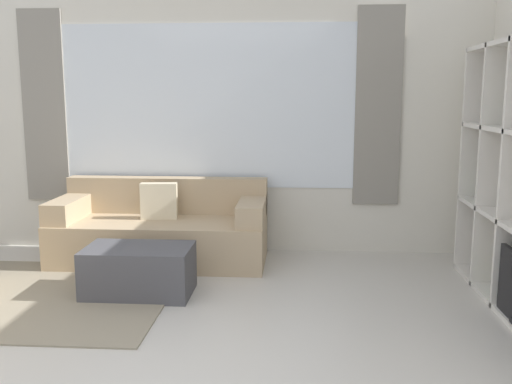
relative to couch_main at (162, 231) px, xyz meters
name	(u,v)px	position (x,y,z in m)	size (l,w,h in m)	color
wall_back	(209,116)	(0.39, 0.47, 1.07)	(6.62, 0.11, 2.70)	silver
area_rug	(41,296)	(-0.72, -1.06, -0.28)	(2.03, 1.77, 0.01)	gray
couch_main	(162,231)	(0.00, 0.00, 0.00)	(1.98, 0.85, 0.76)	tan
ottoman	(139,271)	(0.04, -0.95, -0.10)	(0.83, 0.51, 0.38)	#47474C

